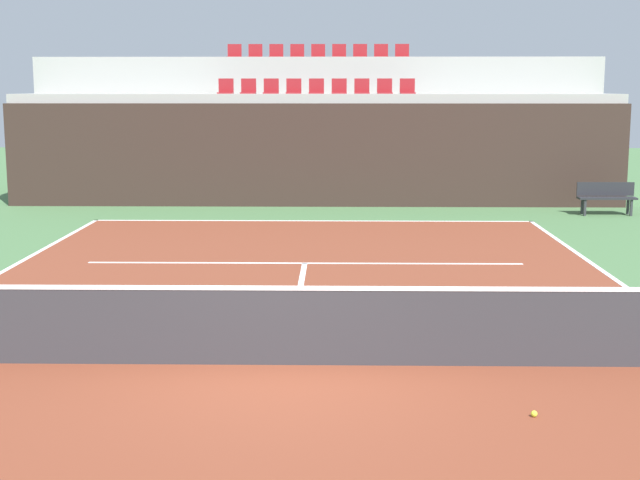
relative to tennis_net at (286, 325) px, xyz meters
The scene contains 13 objects.
ground_plane 0.51m from the tennis_net, ahead, with size 80.00×80.00×0.00m, color #477042.
court_surface 0.50m from the tennis_net, ahead, with size 11.00×24.00×0.01m, color brown.
baseline_far 11.96m from the tennis_net, 90.00° to the left, with size 11.00×0.10×0.00m, color white.
service_line_far 6.42m from the tennis_net, 90.00° to the left, with size 8.26×0.10×0.00m, color white.
centre_service_line 3.24m from the tennis_net, 90.00° to the left, with size 0.10×6.40×0.00m, color white.
back_wall 14.92m from the tennis_net, 90.00° to the left, with size 17.33×0.30×2.87m, color #33231E.
stands_tier_lower 16.28m from the tennis_net, 90.00° to the left, with size 17.33×2.40×3.12m, color #9E9E99.
stands_tier_upper 18.71m from the tennis_net, 90.00° to the left, with size 17.33×2.40×4.22m, color #9E9E99.
seating_row_lower 16.57m from the tennis_net, 90.00° to the left, with size 5.75×0.44×0.44m.
seating_row_upper 19.13m from the tennis_net, 90.00° to the left, with size 5.75×0.44×0.44m.
tennis_net is the anchor object (origin of this frame).
player_bench 15.33m from the tennis_net, 59.96° to the left, with size 1.50×0.40×0.85m.
tennis_ball_0 3.16m from the tennis_net, 33.16° to the right, with size 0.07×0.07×0.07m, color #CCE033.
Camera 1 is at (0.61, -10.53, 3.31)m, focal length 51.05 mm.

